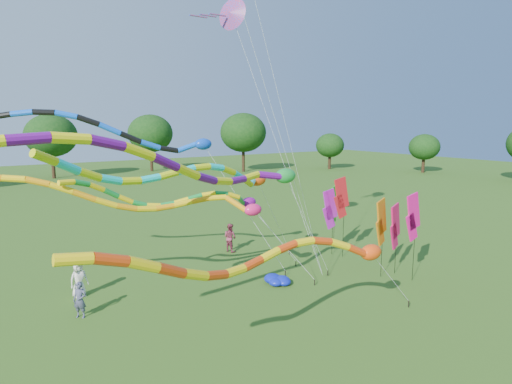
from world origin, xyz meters
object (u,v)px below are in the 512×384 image
tube_kite_orange (158,200)px  person_c (230,237)px  blue_nylon_heap (272,283)px  tube_kite_red (291,256)px  person_a (79,279)px  person_b (80,300)px

tube_kite_orange → person_c: 9.21m
blue_nylon_heap → person_c: size_ratio=0.87×
tube_kite_orange → blue_nylon_heap: bearing=4.8°
blue_nylon_heap → person_c: bearing=79.4°
tube_kite_red → person_a: (-4.87, 9.68, -2.89)m
blue_nylon_heap → person_c: 6.43m
blue_nylon_heap → person_a: 9.12m
tube_kite_red → person_a: bearing=111.7°
tube_kite_orange → blue_nylon_heap: tube_kite_orange is taller
tube_kite_orange → blue_nylon_heap: size_ratio=9.04×
blue_nylon_heap → tube_kite_red: bearing=-120.1°
tube_kite_red → blue_nylon_heap: tube_kite_red is taller
person_a → tube_kite_orange: bearing=-58.6°
tube_kite_red → person_c: 13.16m
tube_kite_red → person_c: (4.52, 12.03, -2.84)m
tube_kite_orange → blue_nylon_heap: (5.34, -1.01, -4.51)m
tube_kite_orange → person_c: size_ratio=7.83×
blue_nylon_heap → person_b: person_b is taller
person_a → person_b: 2.32m
person_a → person_c: size_ratio=0.94×
tube_kite_red → person_b: 9.55m
tube_kite_orange → person_b: 5.18m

